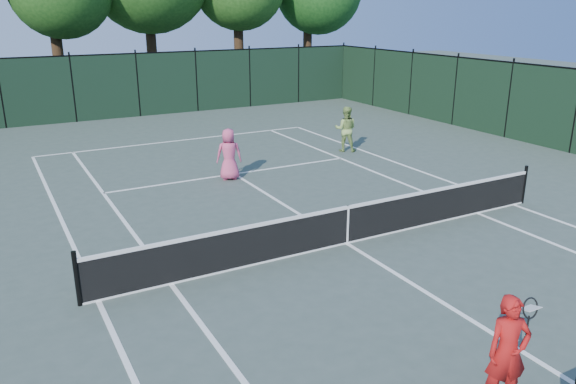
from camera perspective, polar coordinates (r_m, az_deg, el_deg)
ground at (r=12.88m, az=5.99°, el=-5.22°), size 90.00×90.00×0.00m
sideline_doubles_left at (r=11.00m, az=-18.71°, el=-10.44°), size 0.10×23.77×0.01m
sideline_doubles_right at (r=16.45m, az=21.95°, el=-1.20°), size 0.10×23.77×0.01m
sideline_singles_left at (r=11.25m, az=-11.79°, el=-9.14°), size 0.10×23.77×0.01m
sideline_singles_right at (r=15.45m, az=18.69°, el=-2.04°), size 0.10×23.77×0.01m
baseline_far at (r=23.16m, az=-10.93°, el=5.17°), size 10.97×0.10×0.01m
service_line_far at (r=18.18m, az=-5.49°, el=1.84°), size 8.23×0.10×0.01m
center_service_line at (r=12.87m, az=6.00°, el=-5.21°), size 0.10×12.80×0.01m
tennis_net at (r=12.69m, az=6.07°, el=-3.25°), size 11.69×0.09×1.06m
fence_far at (r=28.71m, az=-15.00°, el=10.40°), size 24.00×0.05×3.00m
coach at (r=8.18m, az=21.43°, el=-14.87°), size 1.04×0.57×1.60m
player_pink at (r=17.43m, az=-6.01°, el=3.84°), size 0.91×0.73×1.61m
player_green at (r=20.97m, az=5.88°, el=6.38°), size 1.03×0.99×1.67m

